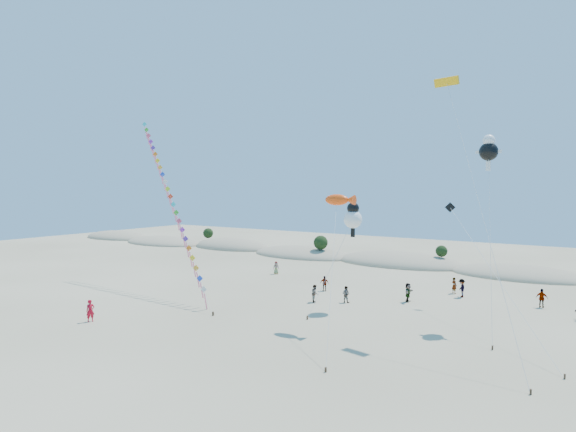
{
  "coord_description": "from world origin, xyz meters",
  "views": [
    {
      "loc": [
        24.31,
        -21.49,
        11.08
      ],
      "look_at": [
        1.13,
        14.0,
        8.53
      ],
      "focal_mm": 30.0,
      "sensor_mm": 36.0,
      "label": 1
    }
  ],
  "objects_px": {
    "fish_kite": "(340,200)",
    "parafoil_kite": "(448,88)",
    "kite_train": "(170,195)",
    "flyer_foreground": "(90,311)"
  },
  "relations": [
    {
      "from": "fish_kite",
      "to": "parafoil_kite",
      "type": "relative_size",
      "value": 0.54
    },
    {
      "from": "kite_train",
      "to": "parafoil_kite",
      "type": "bearing_deg",
      "value": 3.09
    },
    {
      "from": "parafoil_kite",
      "to": "flyer_foreground",
      "type": "distance_m",
      "value": 33.78
    },
    {
      "from": "kite_train",
      "to": "flyer_foreground",
      "type": "height_order",
      "value": "kite_train"
    },
    {
      "from": "parafoil_kite",
      "to": "fish_kite",
      "type": "bearing_deg",
      "value": -152.17
    },
    {
      "from": "kite_train",
      "to": "fish_kite",
      "type": "bearing_deg",
      "value": -5.97
    },
    {
      "from": "kite_train",
      "to": "parafoil_kite",
      "type": "height_order",
      "value": "kite_train"
    },
    {
      "from": "parafoil_kite",
      "to": "flyer_foreground",
      "type": "bearing_deg",
      "value": -149.66
    },
    {
      "from": "kite_train",
      "to": "flyer_foreground",
      "type": "relative_size",
      "value": 12.09
    },
    {
      "from": "parafoil_kite",
      "to": "kite_train",
      "type": "bearing_deg",
      "value": -176.91
    }
  ]
}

